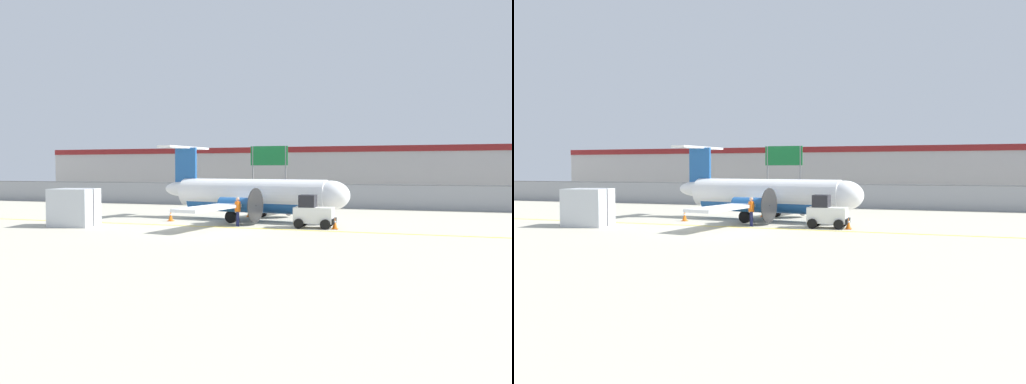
{
  "view_description": "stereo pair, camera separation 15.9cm",
  "coord_description": "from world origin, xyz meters",
  "views": [
    {
      "loc": [
        11.19,
        -24.65,
        3.35
      ],
      "look_at": [
        1.0,
        7.41,
        1.8
      ],
      "focal_mm": 35.0,
      "sensor_mm": 36.0,
      "label": 1
    },
    {
      "loc": [
        11.34,
        -24.6,
        3.35
      ],
      "look_at": [
        1.0,
        7.41,
        1.8
      ],
      "focal_mm": 35.0,
      "sensor_mm": 36.0,
      "label": 2
    }
  ],
  "objects": [
    {
      "name": "highway_sign",
      "position": [
        -1.77,
        20.18,
        4.14
      ],
      "size": [
        3.6,
        0.14,
        5.5
      ],
      "color": "slate",
      "rests_on": "ground"
    },
    {
      "name": "commuter_airplane",
      "position": [
        1.23,
        6.37,
        1.6
      ],
      "size": [
        13.55,
        16.06,
        4.92
      ],
      "rotation": [
        0.0,
        0.0,
        -0.15
      ],
      "color": "white",
      "rests_on": "ground"
    },
    {
      "name": "perimeter_fence",
      "position": [
        0.0,
        18.0,
        1.12
      ],
      "size": [
        98.0,
        0.1,
        2.1
      ],
      "color": "gray",
      "rests_on": "ground"
    },
    {
      "name": "traffic_cone_far_left",
      "position": [
        0.19,
        8.31,
        0.31
      ],
      "size": [
        0.36,
        0.36,
        0.64
      ],
      "color": "orange",
      "rests_on": "ground"
    },
    {
      "name": "ground_crew_worker",
      "position": [
        1.33,
        2.81,
        0.95
      ],
      "size": [
        0.46,
        0.52,
        1.7
      ],
      "rotation": [
        0.0,
        0.0,
        0.51
      ],
      "color": "#191E4C",
      "rests_on": "ground"
    },
    {
      "name": "parking_lot_strip",
      "position": [
        0.0,
        29.5,
        0.06
      ],
      "size": [
        98.0,
        17.0,
        0.12
      ],
      "color": "#38383A",
      "rests_on": "ground"
    },
    {
      "name": "background_building",
      "position": [
        0.0,
        47.99,
        3.26
      ],
      "size": [
        91.0,
        8.1,
        6.5
      ],
      "color": "#BCB7B2",
      "rests_on": "ground"
    },
    {
      "name": "cargo_container",
      "position": [
        -7.83,
        -0.07,
        1.1
      ],
      "size": [
        2.67,
        2.33,
        2.2
      ],
      "rotation": [
        0.0,
        0.0,
        0.15
      ],
      "color": "#B7BCC1",
      "rests_on": "ground"
    },
    {
      "name": "traffic_cone_near_right",
      "position": [
        -3.74,
        4.17,
        0.31
      ],
      "size": [
        0.36,
        0.36,
        0.64
      ],
      "color": "orange",
      "rests_on": "ground"
    },
    {
      "name": "ground_plane",
      "position": [
        0.0,
        2.0,
        0.0
      ],
      "size": [
        140.0,
        140.0,
        0.01
      ],
      "color": "#B2AD99"
    },
    {
      "name": "baggage_tug",
      "position": [
        5.71,
        3.29,
        0.86
      ],
      "size": [
        2.33,
        1.38,
        1.88
      ],
      "rotation": [
        0.0,
        0.0,
        0.0
      ],
      "color": "silver",
      "rests_on": "ground"
    },
    {
      "name": "parked_car_0",
      "position": [
        -14.0,
        35.33,
        0.89
      ],
      "size": [
        4.31,
        2.25,
        1.58
      ],
      "rotation": [
        0.0,
        0.0,
        3.07
      ],
      "color": "#B28C19",
      "rests_on": "parking_lot_strip"
    },
    {
      "name": "parked_car_3",
      "position": [
        3.28,
        31.2,
        0.89
      ],
      "size": [
        4.31,
        2.24,
        1.58
      ],
      "rotation": [
        0.0,
        0.0,
        0.07
      ],
      "color": "#19662D",
      "rests_on": "parking_lot_strip"
    },
    {
      "name": "parked_car_1",
      "position": [
        -8.48,
        33.39,
        0.89
      ],
      "size": [
        4.37,
        2.38,
        1.58
      ],
      "rotation": [
        0.0,
        0.0,
        3.26
      ],
      "color": "black",
      "rests_on": "parking_lot_strip"
    },
    {
      "name": "parked_car_2",
      "position": [
        -3.06,
        32.7,
        0.89
      ],
      "size": [
        4.29,
        2.2,
        1.58
      ],
      "rotation": [
        0.0,
        0.0,
        3.2
      ],
      "color": "silver",
      "rests_on": "parking_lot_strip"
    },
    {
      "name": "traffic_cone_near_left",
      "position": [
        7.0,
        3.04,
        0.31
      ],
      "size": [
        0.36,
        0.36,
        0.64
      ],
      "color": "orange",
      "rests_on": "ground"
    },
    {
      "name": "parked_car_5",
      "position": [
        13.53,
        26.87,
        0.89
      ],
      "size": [
        4.31,
        2.25,
        1.58
      ],
      "rotation": [
        0.0,
        0.0,
        3.07
      ],
      "color": "red",
      "rests_on": "parking_lot_strip"
    },
    {
      "name": "parked_car_4",
      "position": [
        7.66,
        29.06,
        0.89
      ],
      "size": [
        4.31,
        2.23,
        1.58
      ],
      "rotation": [
        0.0,
        0.0,
        -0.07
      ],
      "color": "slate",
      "rests_on": "parking_lot_strip"
    }
  ]
}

